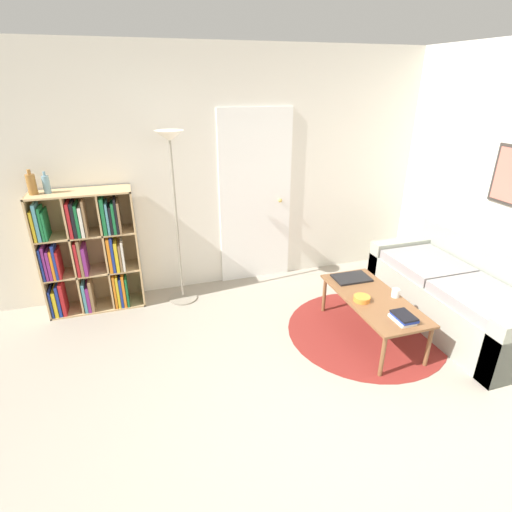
# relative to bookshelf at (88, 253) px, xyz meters

# --- Properties ---
(ground_plane) EXTENTS (14.00, 14.00, 0.00)m
(ground_plane) POSITION_rel_bookshelf_xyz_m (1.62, -2.59, -0.63)
(ground_plane) COLOR gray
(wall_back) EXTENTS (7.51, 0.11, 2.60)m
(wall_back) POSITION_rel_bookshelf_xyz_m (1.62, 0.22, 0.66)
(wall_back) COLOR silver
(wall_back) RESTS_ON ground_plane
(wall_right) EXTENTS (0.08, 5.78, 2.60)m
(wall_right) POSITION_rel_bookshelf_xyz_m (3.89, -1.20, 0.68)
(wall_right) COLOR silver
(wall_right) RESTS_ON ground_plane
(rug) EXTENTS (1.50, 1.50, 0.01)m
(rug) POSITION_rel_bookshelf_xyz_m (2.52, -1.27, -0.62)
(rug) COLOR maroon
(rug) RESTS_ON ground_plane
(bookshelf) EXTENTS (0.95, 0.34, 1.27)m
(bookshelf) POSITION_rel_bookshelf_xyz_m (0.00, 0.00, 0.00)
(bookshelf) COLOR tan
(bookshelf) RESTS_ON ground_plane
(floor_lamp) EXTENTS (0.31, 0.31, 1.81)m
(floor_lamp) POSITION_rel_bookshelf_xyz_m (0.91, -0.11, 0.81)
(floor_lamp) COLOR gray
(floor_lamp) RESTS_ON ground_plane
(couch) EXTENTS (0.84, 1.81, 0.79)m
(couch) POSITION_rel_bookshelf_xyz_m (3.49, -1.38, -0.34)
(couch) COLOR gray
(couch) RESTS_ON ground_plane
(coffee_table) EXTENTS (0.52, 1.14, 0.41)m
(coffee_table) POSITION_rel_bookshelf_xyz_m (2.51, -1.34, -0.25)
(coffee_table) COLOR brown
(coffee_table) RESTS_ON ground_plane
(laptop) EXTENTS (0.36, 0.25, 0.02)m
(laptop) POSITION_rel_bookshelf_xyz_m (2.51, -0.95, -0.20)
(laptop) COLOR black
(laptop) RESTS_ON coffee_table
(bowl) EXTENTS (0.15, 0.15, 0.05)m
(bowl) POSITION_rel_bookshelf_xyz_m (2.38, -1.36, -0.19)
(bowl) COLOR orange
(bowl) RESTS_ON coffee_table
(book_stack_on_table) EXTENTS (0.16, 0.21, 0.06)m
(book_stack_on_table) POSITION_rel_bookshelf_xyz_m (2.53, -1.75, -0.18)
(book_stack_on_table) COLOR silver
(book_stack_on_table) RESTS_ON coffee_table
(cup) EXTENTS (0.07, 0.07, 0.08)m
(cup) POSITION_rel_bookshelf_xyz_m (2.71, -1.39, -0.17)
(cup) COLOR white
(cup) RESTS_ON coffee_table
(bottle_left) EXTENTS (0.08, 0.08, 0.23)m
(bottle_left) POSITION_rel_bookshelf_xyz_m (-0.37, 0.01, 0.74)
(bottle_left) COLOR olive
(bottle_left) RESTS_ON bookshelf
(bottle_middle) EXTENTS (0.06, 0.06, 0.20)m
(bottle_middle) POSITION_rel_bookshelf_xyz_m (-0.25, 0.01, 0.73)
(bottle_middle) COLOR #6B93A3
(bottle_middle) RESTS_ON bookshelf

